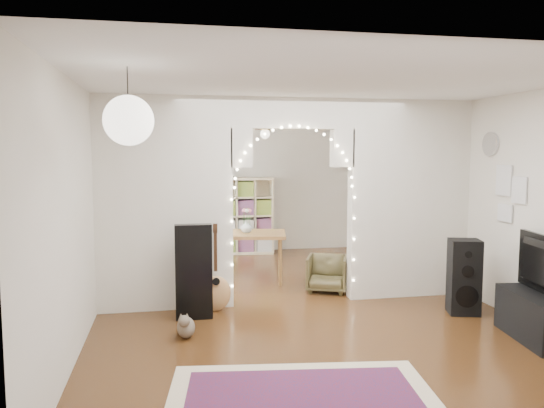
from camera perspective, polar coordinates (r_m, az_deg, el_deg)
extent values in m
plane|color=black|center=(7.25, 2.15, -10.40)|extent=(7.50, 7.50, 0.00)
cube|color=white|center=(7.00, 2.23, 11.36)|extent=(5.00, 7.50, 0.02)
cube|color=silver|center=(10.67, -2.42, 2.13)|extent=(5.00, 0.02, 2.70)
cube|color=silver|center=(3.48, 16.49, -5.38)|extent=(5.00, 0.02, 2.70)
cube|color=silver|center=(6.87, -18.56, -0.10)|extent=(0.02, 7.50, 2.70)
cube|color=silver|center=(7.95, 20.02, 0.59)|extent=(0.02, 7.50, 2.70)
cube|color=silver|center=(6.81, -11.45, 0.03)|extent=(1.70, 0.20, 2.70)
cube|color=silver|center=(7.54, 14.48, 0.50)|extent=(1.70, 0.20, 2.70)
cube|color=silver|center=(6.98, 2.22, 9.72)|extent=(1.60, 0.20, 0.40)
cube|color=white|center=(8.64, -16.85, 2.07)|extent=(0.04, 1.20, 1.40)
cylinder|color=white|center=(7.40, 22.49, 5.97)|extent=(0.03, 0.31, 0.31)
sphere|color=white|center=(4.40, -15.18, 8.67)|extent=(0.40, 0.40, 0.40)
cube|color=maroon|center=(4.48, 3.53, -20.80)|extent=(2.40, 1.93, 0.02)
cube|color=black|center=(6.45, -8.42, -7.23)|extent=(0.44, 0.15, 1.15)
ellipsoid|color=tan|center=(6.75, -6.07, -8.16)|extent=(0.39, 0.17, 0.45)
cube|color=black|center=(6.67, -6.11, -5.01)|extent=(0.04, 0.03, 0.52)
cube|color=black|center=(6.62, -6.13, -2.61)|extent=(0.06, 0.03, 0.11)
ellipsoid|color=brown|center=(5.96, -9.24, -12.96)|extent=(0.25, 0.34, 0.22)
sphere|color=brown|center=(5.81, -9.44, -12.33)|extent=(0.15, 0.15, 0.13)
cone|color=brown|center=(5.79, -9.77, -11.74)|extent=(0.04, 0.04, 0.05)
cone|color=brown|center=(5.79, -9.13, -11.72)|extent=(0.04, 0.04, 0.05)
cylinder|color=brown|center=(6.14, -9.00, -13.11)|extent=(0.07, 0.21, 0.07)
cube|color=black|center=(7.02, 19.95, -7.36)|extent=(0.43, 0.40, 0.93)
cylinder|color=black|center=(6.92, 20.24, -9.32)|extent=(0.26, 0.09, 0.27)
cylinder|color=black|center=(6.84, 20.33, -6.82)|extent=(0.14, 0.06, 0.14)
cylinder|color=black|center=(6.80, 20.39, -5.12)|extent=(0.08, 0.04, 0.08)
cube|color=black|center=(6.40, 26.44, -10.86)|extent=(0.54, 1.05, 0.50)
imported|color=black|center=(6.27, 26.66, -5.94)|extent=(0.29, 1.08, 0.62)
cube|color=beige|center=(10.43, -3.91, -1.27)|extent=(1.48, 0.50, 1.50)
cube|color=olive|center=(8.23, -2.76, -3.26)|extent=(1.33, 1.01, 0.05)
cylinder|color=olive|center=(8.03, -6.59, -6.26)|extent=(0.05, 0.05, 0.70)
cylinder|color=olive|center=(7.98, 0.90, -6.30)|extent=(0.05, 0.05, 0.70)
cylinder|color=olive|center=(8.65, -6.11, -5.39)|extent=(0.05, 0.05, 0.70)
cylinder|color=olive|center=(8.60, 0.83, -5.42)|extent=(0.05, 0.05, 0.70)
imported|color=white|center=(8.21, -2.76, -2.43)|extent=(0.21, 0.21, 0.19)
imported|color=#4D4526|center=(9.28, -7.81, -5.54)|extent=(0.51, 0.52, 0.42)
imported|color=#4D4526|center=(7.72, 5.94, -7.43)|extent=(0.73, 0.74, 0.52)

